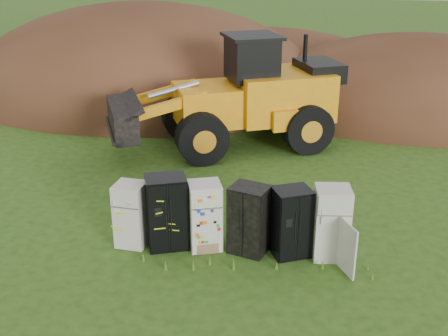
% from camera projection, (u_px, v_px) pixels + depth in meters
% --- Properties ---
extents(ground, '(120.00, 120.00, 0.00)m').
position_uv_depth(ground, '(231.00, 249.00, 13.31)').
color(ground, '#2B4D14').
rests_on(ground, ground).
extents(fridge_leftmost, '(0.77, 0.74, 1.57)m').
position_uv_depth(fridge_leftmost, '(131.00, 214.00, 13.25)').
color(fridge_leftmost, beige).
rests_on(fridge_leftmost, ground).
extents(fridge_black_side, '(1.12, 0.99, 1.78)m').
position_uv_depth(fridge_black_side, '(167.00, 212.00, 13.14)').
color(fridge_black_side, black).
rests_on(fridge_black_side, ground).
extents(fridge_sticker, '(0.91, 0.87, 1.65)m').
position_uv_depth(fridge_sticker, '(205.00, 216.00, 13.10)').
color(fridge_sticker, silver).
rests_on(fridge_sticker, ground).
extents(fridge_dark_mid, '(1.02, 0.93, 1.65)m').
position_uv_depth(fridge_dark_mid, '(249.00, 219.00, 12.93)').
color(fridge_dark_mid, black).
rests_on(fridge_dark_mid, ground).
extents(fridge_black_right, '(1.02, 0.95, 1.64)m').
position_uv_depth(fridge_black_right, '(291.00, 222.00, 12.81)').
color(fridge_black_right, black).
rests_on(fridge_black_right, ground).
extents(fridge_open_door, '(0.84, 0.79, 1.72)m').
position_uv_depth(fridge_open_door, '(331.00, 223.00, 12.70)').
color(fridge_open_door, beige).
rests_on(fridge_open_door, ground).
extents(wheel_loader, '(8.65, 6.10, 3.88)m').
position_uv_depth(wheel_loader, '(224.00, 94.00, 19.05)').
color(wheel_loader, orange).
rests_on(wheel_loader, ground).
extents(dirt_mound_right, '(13.93, 10.22, 6.33)m').
position_uv_depth(dirt_mound_right, '(414.00, 108.00, 24.36)').
color(dirt_mound_right, '#432615').
rests_on(dirt_mound_right, ground).
extents(dirt_mound_left, '(16.91, 12.68, 8.45)m').
position_uv_depth(dirt_mound_left, '(146.00, 94.00, 26.55)').
color(dirt_mound_left, '#432615').
rests_on(dirt_mound_left, ground).
extents(dirt_mound_back, '(15.38, 10.26, 5.08)m').
position_uv_depth(dirt_mound_back, '(259.00, 77.00, 29.81)').
color(dirt_mound_back, '#432615').
rests_on(dirt_mound_back, ground).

